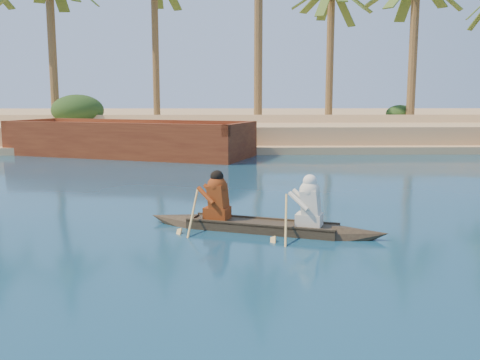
{
  "coord_description": "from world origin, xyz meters",
  "views": [
    {
      "loc": [
        -7.23,
        -4.02,
        2.77
      ],
      "look_at": [
        -6.93,
        8.35,
        0.87
      ],
      "focal_mm": 40.0,
      "sensor_mm": 36.0,
      "label": 1
    }
  ],
  "objects": [
    {
      "name": "canoe",
      "position": [
        -6.5,
        6.91,
        0.28
      ],
      "size": [
        5.11,
        2.44,
        1.43
      ],
      "rotation": [
        0.0,
        0.0,
        -0.35
      ],
      "color": "#3B3120",
      "rests_on": "ground"
    },
    {
      "name": "sandy_embankment",
      "position": [
        0.0,
        46.89,
        0.53
      ],
      "size": [
        150.0,
        51.0,
        1.5
      ],
      "color": "tan",
      "rests_on": "ground"
    },
    {
      "name": "shrub_cluster",
      "position": [
        0.0,
        31.5,
        1.2
      ],
      "size": [
        100.0,
        6.0,
        2.4
      ],
      "primitive_type": null,
      "color": "#224017",
      "rests_on": "ground"
    },
    {
      "name": "palm_grove",
      "position": [
        0.0,
        35.0,
        8.0
      ],
      "size": [
        110.0,
        14.0,
        16.0
      ],
      "primitive_type": null,
      "color": "#3C591F",
      "rests_on": "ground"
    },
    {
      "name": "barge_mid",
      "position": [
        -12.0,
        22.0,
        0.69
      ],
      "size": [
        12.41,
        7.84,
        1.96
      ],
      "rotation": [
        0.0,
        0.0,
        -0.36
      ],
      "color": "brown",
      "rests_on": "ground"
    }
  ]
}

